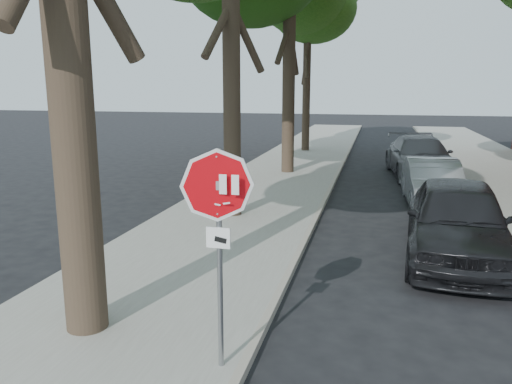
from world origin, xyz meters
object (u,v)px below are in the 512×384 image
stop_sign (218,218)px  tree_far (308,9)px  car_b (433,183)px  car_c (420,157)px  car_a (457,220)px

stop_sign → tree_far: size_ratio=0.28×
car_b → car_c: car_c is taller
tree_far → car_b: tree_far is taller
stop_sign → car_b: bearing=71.3°
car_c → tree_far: bearing=123.9°
car_a → car_c: car_a is taller
stop_sign → car_a: bearing=56.9°
car_b → car_c: (0.00, 4.98, 0.09)m
tree_far → car_b: 14.16m
tree_far → car_c: 10.53m
stop_sign → car_a: (3.30, 5.06, -1.15)m
stop_sign → car_c: (3.30, 14.74, -1.18)m
stop_sign → tree_far: (-2.02, 21.14, 5.26)m
tree_far → car_b: bearing=-64.9°
stop_sign → car_b: 10.38m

